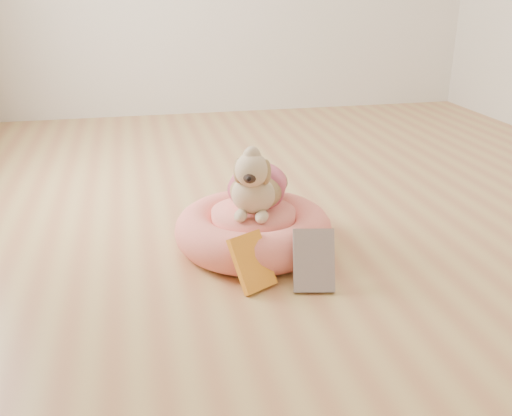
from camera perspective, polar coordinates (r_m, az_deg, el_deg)
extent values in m
plane|color=#BB7D4D|center=(2.85, 6.17, 0.19)|extent=(4.50, 4.50, 0.00)
cylinder|color=#F15E5E|center=(2.38, -0.26, -2.87)|extent=(0.47, 0.47, 0.10)
torus|color=#F15E5E|center=(2.37, -0.26, -2.11)|extent=(0.65, 0.65, 0.17)
cylinder|color=#F15E5E|center=(2.35, -0.26, -1.23)|extent=(0.35, 0.35, 0.09)
cube|color=yellow|center=(2.07, -0.39, -5.41)|extent=(0.18, 0.18, 0.19)
cube|color=white|center=(2.07, 5.80, -5.23)|extent=(0.17, 0.16, 0.21)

